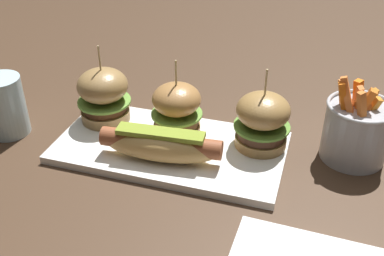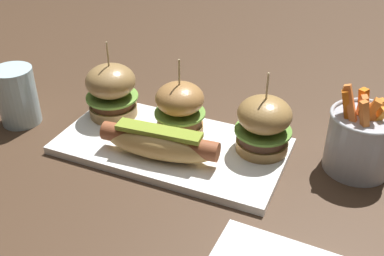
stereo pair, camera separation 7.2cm
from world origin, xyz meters
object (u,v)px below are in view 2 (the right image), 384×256
Objects in this scene: hot_dog at (157,142)px; slider_center at (180,109)px; platter_main at (171,146)px; water_glass at (17,96)px; slider_left at (111,90)px; slider_right at (264,124)px; fries_bucket at (361,140)px.

slider_center is (0.01, 0.08, 0.02)m from hot_dog.
water_glass is at bearing -174.45° from platter_main.
hot_dog is 0.30m from water_glass.
hot_dog is at bearing -96.29° from platter_main.
slider_center is at bearing -3.07° from slider_left.
hot_dog is 0.18m from slider_right.
slider_right is at bearing 16.71° from platter_main.
slider_left is (-0.14, 0.09, 0.02)m from hot_dog.
slider_center is at bearing -172.53° from fries_bucket.
slider_right is (0.15, 0.04, 0.06)m from platter_main.
hot_dog is 1.84× the size of water_glass.
slider_left is at bearing 162.86° from platter_main.
slider_center reaches higher than water_glass.
slider_center is (0.14, -0.01, -0.00)m from slider_left.
platter_main is at bearing 5.55° from water_glass.
slider_center is at bearing 85.75° from hot_dog.
slider_left is (-0.14, 0.04, 0.06)m from platter_main.
slider_right is 0.45m from water_glass.
slider_right is (0.15, 0.09, 0.02)m from hot_dog.
fries_bucket is at bearing 4.05° from slider_left.
slider_left reaches higher than hot_dog.
fries_bucket is (0.30, 0.04, -0.01)m from slider_center.
fries_bucket reaches higher than hot_dog.
hot_dog is 1.41× the size of slider_right.
fries_bucket is (0.30, 0.12, 0.01)m from hot_dog.
platter_main is 0.16m from slider_left.
slider_center is 0.93× the size of fries_bucket.
water_glass is (-0.30, -0.03, 0.05)m from platter_main.
platter_main is 0.07m from slider_center.
platter_main is 2.57× the size of fries_bucket.
water_glass reaches higher than hot_dog.
water_glass is (-0.30, -0.07, -0.01)m from slider_center.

